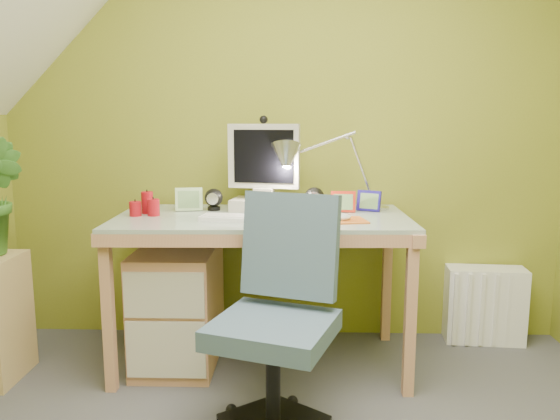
{
  "coord_description": "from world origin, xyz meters",
  "views": [
    {
      "loc": [
        0.08,
        -1.54,
        1.27
      ],
      "look_at": [
        0.0,
        1.0,
        0.85
      ],
      "focal_mm": 35.0,
      "sensor_mm": 36.0,
      "label": 1
    }
  ],
  "objects_px": {
    "desk": "(262,290)",
    "radiator": "(485,305)",
    "desk_lamp": "(349,154)",
    "task_chair": "(273,327)",
    "monitor": "(264,163)"
  },
  "relations": [
    {
      "from": "desk",
      "to": "radiator",
      "type": "xyz_separation_m",
      "value": [
        1.26,
        0.32,
        -0.18
      ]
    },
    {
      "from": "desk_lamp",
      "to": "task_chair",
      "type": "xyz_separation_m",
      "value": [
        -0.37,
        -0.86,
        -0.63
      ]
    },
    {
      "from": "task_chair",
      "to": "radiator",
      "type": "bearing_deg",
      "value": 59.19
    },
    {
      "from": "desk_lamp",
      "to": "task_chair",
      "type": "distance_m",
      "value": 1.12
    },
    {
      "from": "desk",
      "to": "task_chair",
      "type": "distance_m",
      "value": 0.68
    },
    {
      "from": "desk_lamp",
      "to": "task_chair",
      "type": "relative_size",
      "value": 0.65
    },
    {
      "from": "task_chair",
      "to": "radiator",
      "type": "height_order",
      "value": "task_chair"
    },
    {
      "from": "radiator",
      "to": "desk",
      "type": "bearing_deg",
      "value": -161.09
    },
    {
      "from": "desk",
      "to": "task_chair",
      "type": "bearing_deg",
      "value": -84.24
    },
    {
      "from": "desk_lamp",
      "to": "task_chair",
      "type": "height_order",
      "value": "desk_lamp"
    },
    {
      "from": "desk",
      "to": "desk_lamp",
      "type": "distance_m",
      "value": 0.85
    },
    {
      "from": "radiator",
      "to": "task_chair",
      "type": "bearing_deg",
      "value": -135.14
    },
    {
      "from": "task_chair",
      "to": "monitor",
      "type": "bearing_deg",
      "value": 114.61
    },
    {
      "from": "desk",
      "to": "desk_lamp",
      "type": "height_order",
      "value": "desk_lamp"
    },
    {
      "from": "radiator",
      "to": "desk_lamp",
      "type": "bearing_deg",
      "value": -165.54
    }
  ]
}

